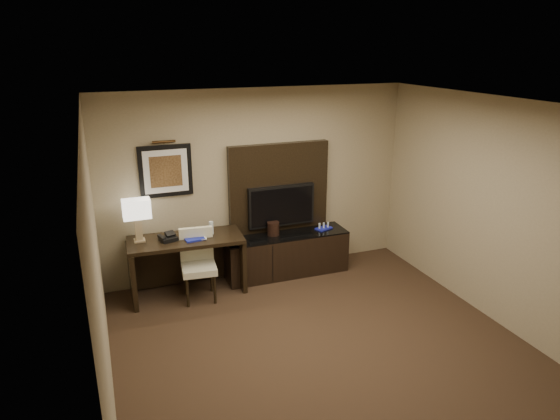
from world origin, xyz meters
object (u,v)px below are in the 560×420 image
desk (187,266)px  credenza (286,254)px  desk_chair (199,267)px  desk_phone (168,237)px  water_bottle (211,228)px  ice_bucket (273,228)px  minibar_tray (324,226)px  tv (281,206)px  table_lamp (138,220)px

desk → credenza: (1.48, 0.10, -0.09)m
desk_chair → desk_phone: size_ratio=4.45×
desk → water_bottle: bearing=8.0°
water_bottle → ice_bucket: 0.95m
desk_chair → minibar_tray: (1.97, 0.32, 0.21)m
ice_bucket → desk: bearing=-173.9°
credenza → tv: size_ratio=1.81×
desk_phone → water_bottle: water_bottle is taller
ice_bucket → desk_phone: bearing=-174.6°
desk → table_lamp: size_ratio=2.53×
desk_chair → minibar_tray: bearing=15.3°
table_lamp → water_bottle: (0.94, -0.08, -0.21)m
credenza → table_lamp: 2.21m
desk_phone → minibar_tray: desk_phone is taller
desk → desk_phone: 0.51m
desk → tv: bearing=12.8°
tv → desk_phone: tv is taller
desk_phone → credenza: bearing=-11.6°
table_lamp → minibar_tray: bearing=-0.3°
desk → credenza: size_ratio=0.83×
tv → desk_phone: (-1.68, -0.24, -0.16)m
table_lamp → tv: bearing=3.6°
minibar_tray → desk: bearing=-177.3°
credenza → minibar_tray: minibar_tray is taller
minibar_tray → desk_chair: bearing=-170.7°
desk → water_bottle: (0.36, 0.03, 0.49)m
desk_chair → table_lamp: 1.01m
credenza → water_bottle: 1.26m
credenza → desk_phone: bearing=-175.9°
desk → ice_bucket: bearing=9.6°
tv → water_bottle: bearing=-169.1°
tv → desk_chair: tv is taller
water_bottle → minibar_tray: bearing=2.3°
credenza → table_lamp: size_ratio=3.04×
tv → table_lamp: table_lamp is taller
table_lamp → desk_chair: bearing=-26.0°
credenza → tv: bearing=100.5°
credenza → desk_chair: desk_chair is taller
desk_phone → water_bottle: size_ratio=1.17×
desk_phone → ice_bucket: size_ratio=1.05×
desk → water_bottle: size_ratio=8.53×
credenza → water_bottle: (-1.12, -0.07, 0.58)m
credenza → tv: (-0.02, 0.14, 0.71)m
tv → table_lamp: bearing=-176.4°
desk → table_lamp: 0.92m
table_lamp → water_bottle: bearing=-5.1°
tv → minibar_tray: (0.63, -0.14, -0.35)m
credenza → desk_phone: size_ratio=8.74×
ice_bucket → minibar_tray: size_ratio=0.81×
tv → minibar_tray: size_ratio=4.12×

